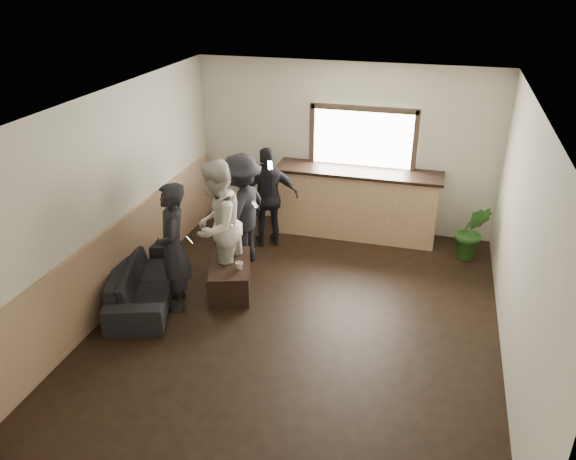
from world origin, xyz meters
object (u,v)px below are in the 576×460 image
(bar_counter, at_px, (357,199))
(cup_b, at_px, (239,266))
(person_d, at_px, (268,198))
(coffee_table, at_px, (230,276))
(potted_plant, at_px, (472,231))
(sofa, at_px, (145,280))
(person_b, at_px, (217,226))
(cup_a, at_px, (225,254))
(person_a, at_px, (173,247))
(person_c, at_px, (242,210))

(bar_counter, bearing_deg, cup_b, -116.82)
(bar_counter, xyz_separation_m, person_d, (-1.30, -0.75, 0.18))
(coffee_table, height_order, potted_plant, potted_plant)
(sofa, xyz_separation_m, person_d, (1.15, 2.02, 0.54))
(cup_b, bearing_deg, potted_plant, 33.26)
(coffee_table, relative_size, person_b, 0.52)
(cup_b, relative_size, person_b, 0.06)
(potted_plant, bearing_deg, sofa, -150.99)
(cup_b, bearing_deg, cup_a, 139.27)
(person_a, relative_size, person_b, 0.94)
(sofa, height_order, cup_a, sofa)
(coffee_table, height_order, person_b, person_b)
(cup_b, relative_size, person_d, 0.07)
(cup_b, height_order, person_d, person_d)
(bar_counter, distance_m, sofa, 3.71)
(person_c, xyz_separation_m, person_d, (0.20, 0.70, -0.05))
(coffee_table, distance_m, potted_plant, 3.76)
(person_c, bearing_deg, potted_plant, 116.74)
(person_d, bearing_deg, person_c, 47.36)
(cup_a, bearing_deg, potted_plant, 27.46)
(cup_b, distance_m, person_a, 0.93)
(sofa, relative_size, person_d, 1.17)
(coffee_table, xyz_separation_m, person_b, (-0.20, 0.09, 0.71))
(coffee_table, distance_m, person_d, 1.64)
(person_c, height_order, person_d, person_c)
(person_d, bearing_deg, coffee_table, 59.62)
(bar_counter, relative_size, person_b, 1.45)
(cup_a, xyz_separation_m, person_b, (-0.09, -0.04, 0.45))
(person_b, bearing_deg, coffee_table, 69.71)
(bar_counter, xyz_separation_m, person_a, (-1.94, -2.81, 0.23))
(bar_counter, relative_size, person_a, 1.55)
(person_c, bearing_deg, sofa, -26.31)
(cup_b, distance_m, person_d, 1.68)
(person_b, xyz_separation_m, person_d, (0.30, 1.43, -0.11))
(potted_plant, bearing_deg, person_b, -152.56)
(cup_b, xyz_separation_m, potted_plant, (3.06, 2.01, -0.03))
(sofa, bearing_deg, person_c, -54.11)
(cup_a, distance_m, cup_b, 0.40)
(person_b, bearing_deg, person_c, 177.29)
(sofa, bearing_deg, potted_plant, -79.56)
(cup_a, height_order, person_a, person_a)
(coffee_table, relative_size, person_a, 0.56)
(person_b, distance_m, person_d, 1.46)
(sofa, height_order, cup_b, sofa)
(cup_b, relative_size, person_c, 0.06)
(potted_plant, bearing_deg, coffee_table, -149.90)
(coffee_table, bearing_deg, bar_counter, 58.32)
(cup_a, height_order, potted_plant, potted_plant)
(bar_counter, xyz_separation_m, cup_b, (-1.21, -2.39, -0.16))
(bar_counter, relative_size, coffee_table, 2.77)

